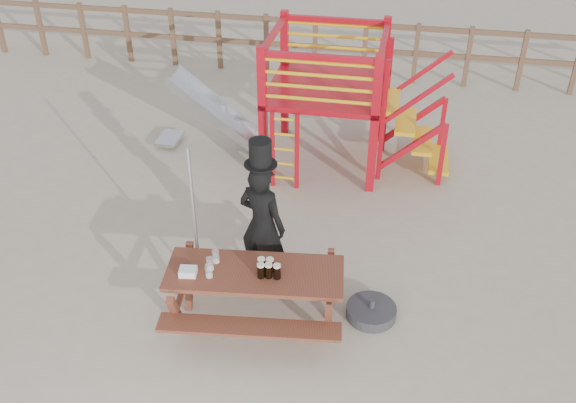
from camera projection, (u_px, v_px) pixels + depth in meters
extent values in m
plane|color=#B6A88D|center=(261.00, 308.00, 7.40)|extent=(60.00, 60.00, 0.00)
cube|color=brown|center=(341.00, 24.00, 12.52)|extent=(15.00, 0.06, 0.10)
cube|color=brown|center=(340.00, 48.00, 12.80)|extent=(15.00, 0.06, 0.10)
cube|color=brown|center=(41.00, 28.00, 13.84)|extent=(0.09, 0.09, 1.20)
cube|color=brown|center=(84.00, 31.00, 13.68)|extent=(0.09, 0.09, 1.20)
cube|color=brown|center=(128.00, 34.00, 13.52)|extent=(0.09, 0.09, 1.20)
cube|color=brown|center=(173.00, 37.00, 13.36)|extent=(0.09, 0.09, 1.20)
cube|color=brown|center=(219.00, 40.00, 13.20)|extent=(0.09, 0.09, 1.20)
cube|color=brown|center=(266.00, 43.00, 13.04)|extent=(0.09, 0.09, 1.20)
cube|color=brown|center=(315.00, 47.00, 12.88)|extent=(0.09, 0.09, 1.20)
cube|color=brown|center=(365.00, 50.00, 12.72)|extent=(0.09, 0.09, 1.20)
cube|color=brown|center=(416.00, 54.00, 12.56)|extent=(0.09, 0.09, 1.20)
cube|color=brown|center=(468.00, 57.00, 12.40)|extent=(0.09, 0.09, 1.20)
cube|color=brown|center=(522.00, 61.00, 12.24)|extent=(0.09, 0.09, 1.20)
cube|color=#B30B18|center=(263.00, 117.00, 9.21)|extent=(0.12, 0.12, 2.10)
cube|color=#B30B18|center=(374.00, 126.00, 8.95)|extent=(0.12, 0.12, 2.10)
cube|color=#B30B18|center=(285.00, 74.00, 10.52)|extent=(0.12, 0.12, 2.10)
cube|color=#B30B18|center=(383.00, 82.00, 10.26)|extent=(0.12, 0.12, 2.10)
cube|color=#B30B18|center=(326.00, 89.00, 9.65)|extent=(1.72, 1.72, 0.08)
cube|color=#B30B18|center=(320.00, 57.00, 8.55)|extent=(1.60, 0.08, 0.08)
cube|color=#B30B18|center=(335.00, 20.00, 9.86)|extent=(1.60, 0.08, 0.08)
cube|color=#B30B18|center=(274.00, 34.00, 9.34)|extent=(0.08, 1.60, 0.08)
cube|color=#B30B18|center=(384.00, 41.00, 9.08)|extent=(0.08, 1.60, 0.08)
cylinder|color=yellow|center=(318.00, 100.00, 8.90)|extent=(1.50, 0.05, 0.05)
cylinder|color=yellow|center=(334.00, 59.00, 10.21)|extent=(1.50, 0.05, 0.05)
cylinder|color=yellow|center=(319.00, 88.00, 8.80)|extent=(1.50, 0.05, 0.05)
cylinder|color=yellow|center=(334.00, 48.00, 10.11)|extent=(1.50, 0.05, 0.05)
cylinder|color=yellow|center=(319.00, 75.00, 8.70)|extent=(1.50, 0.05, 0.05)
cylinder|color=yellow|center=(335.00, 37.00, 10.01)|extent=(1.50, 0.05, 0.05)
cylinder|color=yellow|center=(319.00, 63.00, 8.60)|extent=(1.50, 0.05, 0.05)
cylinder|color=yellow|center=(335.00, 25.00, 9.91)|extent=(1.50, 0.05, 0.05)
cube|color=#B30B18|center=(273.00, 150.00, 9.31)|extent=(0.06, 0.06, 1.20)
cube|color=#B30B18|center=(297.00, 152.00, 9.25)|extent=(0.06, 0.06, 1.20)
cylinder|color=yellow|center=(285.00, 178.00, 9.53)|extent=(0.36, 0.04, 0.04)
cylinder|color=yellow|center=(285.00, 164.00, 9.39)|extent=(0.36, 0.04, 0.04)
cylinder|color=yellow|center=(285.00, 149.00, 9.26)|extent=(0.36, 0.04, 0.04)
cylinder|color=yellow|center=(285.00, 135.00, 9.13)|extent=(0.36, 0.04, 0.04)
cylinder|color=yellow|center=(285.00, 119.00, 8.99)|extent=(0.36, 0.04, 0.04)
cube|color=yellow|center=(389.00, 101.00, 9.56)|extent=(0.30, 0.90, 0.06)
cube|color=yellow|center=(406.00, 121.00, 9.69)|extent=(0.30, 0.90, 0.06)
cube|color=yellow|center=(422.00, 140.00, 9.81)|extent=(0.30, 0.90, 0.06)
cube|color=yellow|center=(438.00, 159.00, 9.93)|extent=(0.30, 0.90, 0.06)
cube|color=#B30B18|center=(412.00, 146.00, 9.40)|extent=(0.95, 0.08, 0.86)
cube|color=#B30B18|center=(414.00, 120.00, 10.13)|extent=(0.95, 0.08, 0.86)
cube|color=#B5B8BC|center=(220.00, 114.00, 10.24)|extent=(1.53, 0.55, 1.21)
cube|color=#B5B8BC|center=(215.00, 120.00, 10.00)|extent=(1.58, 0.04, 1.28)
cube|color=#B5B8BC|center=(224.00, 105.00, 10.44)|extent=(1.58, 0.04, 1.28)
cube|color=#B5B8BC|center=(170.00, 138.00, 10.67)|extent=(0.35, 0.55, 0.05)
cube|color=brown|center=(255.00, 273.00, 6.82)|extent=(1.96, 0.92, 0.05)
cube|color=brown|center=(249.00, 327.00, 6.55)|extent=(1.91, 0.48, 0.04)
cube|color=brown|center=(261.00, 263.00, 7.41)|extent=(1.91, 0.48, 0.04)
cube|color=brown|center=(183.00, 295.00, 7.08)|extent=(0.20, 1.14, 0.68)
cube|color=brown|center=(329.00, 303.00, 6.97)|extent=(0.20, 1.14, 0.68)
imported|color=black|center=(262.00, 225.00, 7.38)|extent=(0.69, 0.56, 1.62)
cube|color=#0E9B38|center=(268.00, 206.00, 7.37)|extent=(0.07, 0.04, 0.38)
cylinder|color=black|center=(261.00, 164.00, 6.93)|extent=(0.37, 0.37, 0.01)
cylinder|color=black|center=(260.00, 152.00, 6.85)|extent=(0.25, 0.25, 0.28)
cube|color=white|center=(266.00, 139.00, 6.89)|extent=(0.12, 0.05, 0.03)
cylinder|color=#B2B2B7|center=(195.00, 222.00, 7.19)|extent=(0.04, 0.04, 1.90)
cylinder|color=#323237|center=(371.00, 312.00, 7.26)|extent=(0.57, 0.57, 0.13)
cylinder|color=#323237|center=(372.00, 304.00, 7.19)|extent=(0.07, 0.07, 0.11)
cube|color=white|center=(188.00, 272.00, 6.75)|extent=(0.20, 0.16, 0.08)
cylinder|color=black|center=(261.00, 271.00, 6.70)|extent=(0.08, 0.08, 0.15)
cylinder|color=beige|center=(261.00, 265.00, 6.65)|extent=(0.08, 0.08, 0.02)
cylinder|color=black|center=(269.00, 271.00, 6.70)|extent=(0.08, 0.08, 0.15)
cylinder|color=beige|center=(269.00, 265.00, 6.65)|extent=(0.08, 0.08, 0.02)
cylinder|color=black|center=(277.00, 272.00, 6.68)|extent=(0.08, 0.08, 0.15)
cylinder|color=beige|center=(277.00, 266.00, 6.64)|extent=(0.08, 0.08, 0.02)
cylinder|color=black|center=(261.00, 266.00, 6.77)|extent=(0.08, 0.08, 0.15)
cylinder|color=beige|center=(261.00, 259.00, 6.73)|extent=(0.08, 0.08, 0.02)
cylinder|color=black|center=(270.00, 266.00, 6.77)|extent=(0.08, 0.08, 0.15)
cylinder|color=beige|center=(270.00, 260.00, 6.72)|extent=(0.08, 0.08, 0.02)
cylinder|color=silver|center=(216.00, 257.00, 6.90)|extent=(0.08, 0.08, 0.15)
cylinder|color=beige|center=(216.00, 261.00, 6.94)|extent=(0.07, 0.07, 0.02)
cylinder|color=silver|center=(210.00, 264.00, 6.80)|extent=(0.08, 0.08, 0.15)
cylinder|color=beige|center=(211.00, 268.00, 6.84)|extent=(0.07, 0.07, 0.02)
cylinder|color=silver|center=(209.00, 271.00, 6.70)|extent=(0.08, 0.08, 0.15)
cylinder|color=beige|center=(209.00, 276.00, 6.74)|extent=(0.07, 0.07, 0.02)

